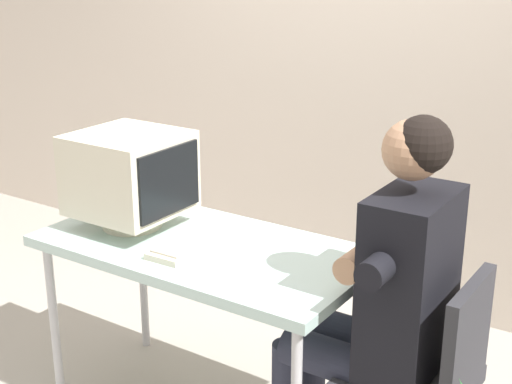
{
  "coord_description": "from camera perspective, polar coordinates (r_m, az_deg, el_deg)",
  "views": [
    {
      "loc": [
        1.57,
        -2.0,
        1.8
      ],
      "look_at": [
        0.24,
        0.0,
        1.0
      ],
      "focal_mm": 50.98,
      "sensor_mm": 36.0,
      "label": 1
    }
  ],
  "objects": [
    {
      "name": "desk",
      "position": [
        2.77,
        -4.12,
        -5.15
      ],
      "size": [
        1.26,
        0.65,
        0.75
      ],
      "color": "#B7B7BC",
      "rests_on": "ground_plane"
    },
    {
      "name": "keyboard",
      "position": [
        2.75,
        -4.61,
        -3.72
      ],
      "size": [
        0.16,
        0.46,
        0.03
      ],
      "color": "beige",
      "rests_on": "desk"
    },
    {
      "name": "office_chair",
      "position": [
        2.53,
        13.21,
        -13.68
      ],
      "size": [
        0.4,
        0.4,
        0.83
      ],
      "color": "#4C4C51",
      "rests_on": "ground_plane"
    },
    {
      "name": "person_seated",
      "position": [
        2.47,
        9.75,
        -7.97
      ],
      "size": [
        0.69,
        0.57,
        1.33
      ],
      "color": "black",
      "rests_on": "ground_plane"
    },
    {
      "name": "crt_monitor",
      "position": [
        2.88,
        -9.84,
        1.39
      ],
      "size": [
        0.41,
        0.39,
        0.38
      ],
      "color": "beige",
      "rests_on": "desk"
    },
    {
      "name": "wall_back",
      "position": [
        3.64,
        13.5,
        13.28
      ],
      "size": [
        8.0,
        0.1,
        3.0
      ],
      "primitive_type": "cube",
      "color": "beige",
      "rests_on": "ground_plane"
    }
  ]
}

